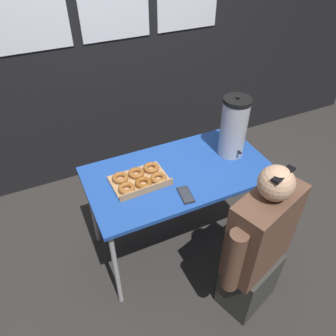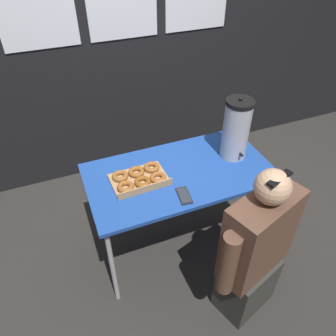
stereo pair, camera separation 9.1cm
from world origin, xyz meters
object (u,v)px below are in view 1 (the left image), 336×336
Objects in this scene: donut_box at (140,179)px; cell_phone at (186,195)px; person_seated at (258,248)px; coffee_urn at (234,127)px.

donut_box is 0.32m from cell_phone.
donut_box is at bearing 138.36° from cell_phone.
person_seated reaches higher than cell_phone.
coffee_urn is 2.91× the size of cell_phone.
coffee_urn reaches higher than person_seated.
coffee_urn reaches higher than donut_box.
donut_box is 2.37× the size of cell_phone.
coffee_urn is 0.82m from person_seated.
cell_phone is (0.21, -0.24, -0.02)m from donut_box.
donut_box is 0.82× the size of coffee_urn.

